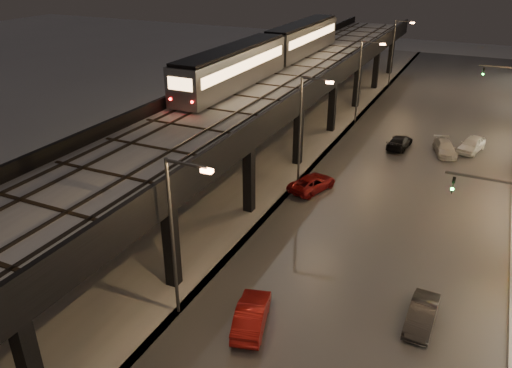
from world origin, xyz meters
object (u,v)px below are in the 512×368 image
at_px(car_onc_white, 445,149).
at_px(car_mid_silver, 312,184).
at_px(car_near_white, 252,315).
at_px(subway_train, 273,50).
at_px(car_onc_silver, 422,316).
at_px(car_onc_red, 471,145).
at_px(car_mid_dark, 399,143).

bearing_deg(car_onc_white, car_mid_silver, -141.97).
bearing_deg(car_near_white, subway_train, -83.65).
xyz_separation_m(car_mid_silver, car_onc_silver, (10.50, -12.72, -0.00)).
xyz_separation_m(car_near_white, car_onc_white, (6.21, 29.32, -0.08)).
bearing_deg(car_onc_white, car_onc_silver, -103.61).
bearing_deg(car_onc_silver, car_onc_red, 90.55).
bearing_deg(car_mid_dark, car_onc_silver, 108.39).
height_order(subway_train, car_onc_silver, subway_train).
bearing_deg(subway_train, car_mid_dark, -2.20).
relative_size(subway_train, car_onc_silver, 9.17).
bearing_deg(car_onc_white, car_mid_dark, 165.91).
distance_m(car_onc_silver, car_onc_red, 27.30).
relative_size(car_mid_silver, car_onc_white, 1.06).
relative_size(car_mid_silver, car_onc_silver, 1.19).
bearing_deg(subway_train, car_onc_white, -0.90).
xyz_separation_m(car_near_white, car_mid_dark, (2.02, 29.07, -0.07)).
xyz_separation_m(car_onc_white, car_onc_red, (2.23, 1.80, 0.10)).
bearing_deg(car_near_white, car_onc_white, -117.45).
xyz_separation_m(car_near_white, car_mid_silver, (-2.56, 16.55, -0.07)).
bearing_deg(car_mid_dark, car_near_white, 91.22).
bearing_deg(subway_train, car_onc_silver, -52.46).
distance_m(car_mid_dark, car_onc_red, 6.74).
bearing_deg(car_mid_dark, subway_train, 2.99).
xyz_separation_m(subway_train, car_onc_silver, (19.81, -25.78, -7.70)).
relative_size(subway_train, car_onc_red, 8.32).
height_order(subway_train, car_mid_dark, subway_train).
relative_size(car_mid_dark, car_onc_white, 1.01).
bearing_deg(subway_train, car_near_white, -68.16).
distance_m(subway_train, car_near_white, 32.80).
bearing_deg(car_mid_silver, car_onc_white, -106.08).
height_order(car_near_white, car_mid_dark, car_near_white).
distance_m(subway_train, car_mid_silver, 17.79).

